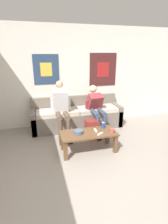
{
  "coord_description": "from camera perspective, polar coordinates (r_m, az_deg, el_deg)",
  "views": [
    {
      "loc": [
        -0.96,
        -1.7,
        1.86
      ],
      "look_at": [
        -0.03,
        1.71,
        0.68
      ],
      "focal_mm": 28.0,
      "sensor_mm": 36.0,
      "label": 1
    }
  ],
  "objects": [
    {
      "name": "game_controller_near_right",
      "position": [
        3.5,
        3.77,
        -5.96
      ],
      "size": [
        0.04,
        0.15,
        0.03
      ],
      "color": "white",
      "rests_on": "coffee_table"
    },
    {
      "name": "pillar_candle",
      "position": [
        3.44,
        9.15,
        -6.05
      ],
      "size": [
        0.08,
        0.08,
        0.1
      ],
      "color": "#B24C42",
      "rests_on": "coffee_table"
    },
    {
      "name": "backpack",
      "position": [
        4.06,
        2.62,
        -5.6
      ],
      "size": [
        0.32,
        0.27,
        0.42
      ],
      "color": "maroon",
      "rests_on": "ground_plane"
    },
    {
      "name": "person_seated_teen",
      "position": [
        4.28,
        4.0,
        1.65
      ],
      "size": [
        0.47,
        0.95,
        1.11
      ],
      "color": "#384256",
      "rests_on": "ground_plane"
    },
    {
      "name": "ground_plane",
      "position": [
        2.7,
        11.33,
        -25.56
      ],
      "size": [
        18.0,
        18.0,
        0.0
      ],
      "primitive_type": "plane",
      "color": "gray"
    },
    {
      "name": "person_seated_adult",
      "position": [
        4.07,
        -7.37,
        1.6
      ],
      "size": [
        0.47,
        0.82,
        1.27
      ],
      "color": "brown",
      "rests_on": "ground_plane"
    },
    {
      "name": "ceramic_bowl",
      "position": [
        3.38,
        -1.88,
        -6.41
      ],
      "size": [
        0.19,
        0.19,
        0.07
      ],
      "color": "#475B75",
      "rests_on": "coffee_table"
    },
    {
      "name": "couch",
      "position": [
        4.6,
        -2.31,
        -1.43
      ],
      "size": [
        2.32,
        0.69,
        0.79
      ],
      "color": "#70665B",
      "rests_on": "ground_plane"
    },
    {
      "name": "drink_can_blue",
      "position": [
        3.62,
        6.23,
        -4.33
      ],
      "size": [
        0.07,
        0.07,
        0.12
      ],
      "color": "#28479E",
      "rests_on": "coffee_table"
    },
    {
      "name": "game_controller_near_left",
      "position": [
        3.36,
        5.35,
        -7.09
      ],
      "size": [
        0.14,
        0.1,
        0.03
      ],
      "color": "white",
      "rests_on": "coffee_table"
    },
    {
      "name": "coffee_table",
      "position": [
        3.46,
        1.49,
        -7.88
      ],
      "size": [
        1.09,
        0.5,
        0.4
      ],
      "color": "brown",
      "rests_on": "ground_plane"
    },
    {
      "name": "wall_back",
      "position": [
        4.7,
        -3.48,
        11.35
      ],
      "size": [
        10.0,
        0.07,
        2.55
      ],
      "color": "silver",
      "rests_on": "ground_plane"
    }
  ]
}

